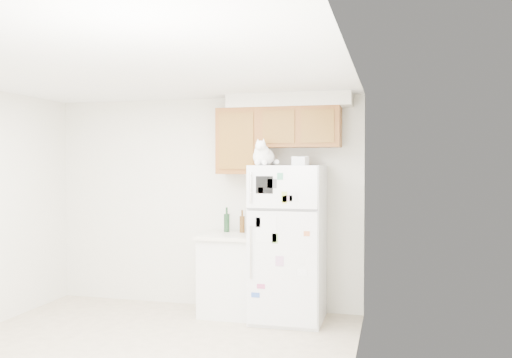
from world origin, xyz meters
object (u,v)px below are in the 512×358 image
(base_counter, at_px, (230,274))
(bottle_amber, at_px, (242,221))
(refrigerator, at_px, (288,243))
(bottle_green, at_px, (227,220))
(cat, at_px, (263,155))
(storage_box_back, at_px, (300,161))
(storage_box_front, at_px, (300,161))

(base_counter, height_order, bottle_amber, bottle_amber)
(refrigerator, height_order, bottle_amber, refrigerator)
(refrigerator, xyz_separation_m, bottle_green, (-0.78, 0.23, 0.21))
(base_counter, xyz_separation_m, cat, (0.46, -0.28, 1.34))
(base_counter, bearing_deg, cat, -31.30)
(base_counter, relative_size, bottle_amber, 3.52)
(cat, relative_size, bottle_amber, 1.55)
(base_counter, height_order, storage_box_back, storage_box_back)
(cat, height_order, storage_box_back, cat)
(cat, bearing_deg, refrigerator, 41.10)
(bottle_amber, bearing_deg, refrigerator, -20.87)
(storage_box_front, xyz_separation_m, bottle_amber, (-0.74, 0.34, -0.69))
(base_counter, relative_size, bottle_green, 3.18)
(base_counter, height_order, storage_box_front, storage_box_front)
(bottle_green, xyz_separation_m, bottle_amber, (0.19, -0.01, -0.01))
(cat, bearing_deg, base_counter, 148.70)
(cat, bearing_deg, storage_box_back, 46.50)
(bottle_green, bearing_deg, refrigerator, -16.61)
(base_counter, distance_m, cat, 1.45)
(bottle_green, relative_size, bottle_amber, 1.11)
(refrigerator, bearing_deg, cat, -138.90)
(cat, height_order, storage_box_front, cat)
(base_counter, bearing_deg, bottle_amber, 55.25)
(refrigerator, xyz_separation_m, storage_box_front, (0.15, -0.12, 0.89))
(storage_box_back, xyz_separation_m, bottle_amber, (-0.69, 0.07, -0.70))
(refrigerator, relative_size, storage_box_front, 11.33)
(bottle_amber, bearing_deg, bottle_green, 177.59)
(refrigerator, distance_m, storage_box_front, 0.91)
(refrigerator, xyz_separation_m, base_counter, (-0.69, 0.07, -0.39))
(bottle_green, bearing_deg, storage_box_back, -5.36)
(storage_box_back, bearing_deg, refrigerator, -130.33)
(refrigerator, height_order, base_counter, refrigerator)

